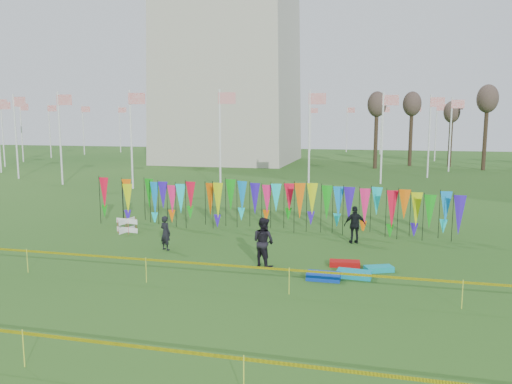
% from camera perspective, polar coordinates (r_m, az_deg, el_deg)
% --- Properties ---
extents(ground, '(160.00, 160.00, 0.00)m').
position_cam_1_polar(ground, '(18.77, -4.04, -9.15)').
color(ground, '#1F4A14').
rests_on(ground, ground).
extents(flagpole_ring, '(57.40, 56.16, 8.00)m').
position_cam_1_polar(flagpole_ring, '(67.92, -2.93, 6.87)').
color(flagpole_ring, silver).
rests_on(flagpole_ring, ground).
extents(banner_row, '(18.64, 0.64, 2.39)m').
position_cam_1_polar(banner_row, '(25.55, 1.76, -1.00)').
color(banner_row, black).
rests_on(banner_row, ground).
extents(caution_tape_near, '(26.00, 0.02, 0.90)m').
position_cam_1_polar(caution_tape_near, '(17.07, -6.56, -8.24)').
color(caution_tape_near, '#E1DB04').
rests_on(caution_tape_near, ground).
extents(caution_tape_far, '(26.00, 0.02, 0.90)m').
position_cam_1_polar(caution_tape_far, '(11.83, -17.45, -16.23)').
color(caution_tape_far, '#E1DB04').
rests_on(caution_tape_far, ground).
extents(box_kite, '(0.65, 0.65, 0.72)m').
position_cam_1_polar(box_kite, '(25.88, -14.53, -3.72)').
color(box_kite, red).
rests_on(box_kite, ground).
extents(person_left, '(0.67, 0.59, 1.51)m').
position_cam_1_polar(person_left, '(22.01, -10.31, -4.63)').
color(person_left, black).
rests_on(person_left, ground).
extents(person_mid, '(1.09, 0.96, 1.92)m').
position_cam_1_polar(person_mid, '(19.27, 0.85, -5.71)').
color(person_mid, black).
rests_on(person_mid, ground).
extents(person_right, '(1.14, 0.87, 1.72)m').
position_cam_1_polar(person_right, '(23.23, 11.24, -3.70)').
color(person_right, black).
rests_on(person_right, ground).
extents(kite_bag_turquoise, '(1.27, 0.71, 0.24)m').
position_cam_1_polar(kite_bag_turquoise, '(18.47, 11.15, -9.19)').
color(kite_bag_turquoise, '#0B96AD').
rests_on(kite_bag_turquoise, ground).
extents(kite_bag_blue, '(1.18, 0.62, 0.25)m').
position_cam_1_polar(kite_bag_blue, '(18.04, 7.72, -9.52)').
color(kite_bag_blue, '#0B38B8').
rests_on(kite_bag_blue, ground).
extents(kite_bag_red, '(1.20, 0.63, 0.21)m').
position_cam_1_polar(kite_bag_red, '(19.75, 10.10, -8.06)').
color(kite_bag_red, '#B50C0C').
rests_on(kite_bag_red, ground).
extents(kite_bag_teal, '(1.15, 0.86, 0.20)m').
position_cam_1_polar(kite_bag_teal, '(19.38, 13.86, -8.51)').
color(kite_bag_teal, '#0B9BA4').
rests_on(kite_bag_teal, ground).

